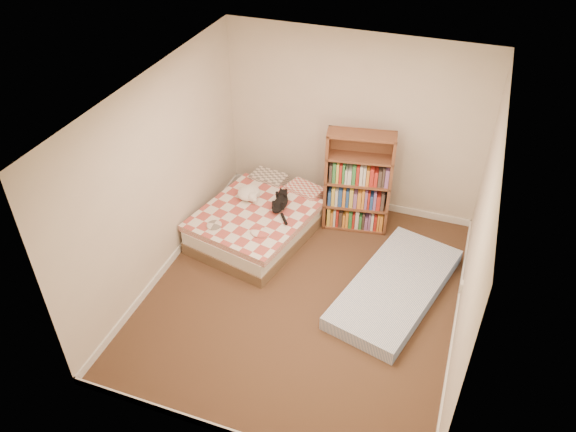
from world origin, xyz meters
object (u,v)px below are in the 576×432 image
(bed, at_px, (261,219))
(floor_mattress, at_px, (395,288))
(bookshelf, at_px, (357,193))
(white_dog, at_px, (249,193))
(black_cat, at_px, (281,202))

(bed, xyz_separation_m, floor_mattress, (1.93, -0.56, -0.13))
(bookshelf, height_order, white_dog, bookshelf)
(bed, height_order, bookshelf, bookshelf)
(white_dog, bearing_deg, bookshelf, 16.25)
(bed, height_order, floor_mattress, bed)
(bookshelf, bearing_deg, black_cat, -161.04)
(floor_mattress, height_order, white_dog, white_dog)
(bed, xyz_separation_m, white_dog, (-0.21, 0.12, 0.29))
(floor_mattress, bearing_deg, bookshelf, 139.21)
(black_cat, relative_size, white_dog, 1.96)
(floor_mattress, height_order, black_cat, black_cat)
(black_cat, xyz_separation_m, white_dog, (-0.46, 0.03, 0.01))
(bed, relative_size, black_cat, 2.98)
(bed, height_order, black_cat, black_cat)
(bed, distance_m, white_dog, 0.38)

